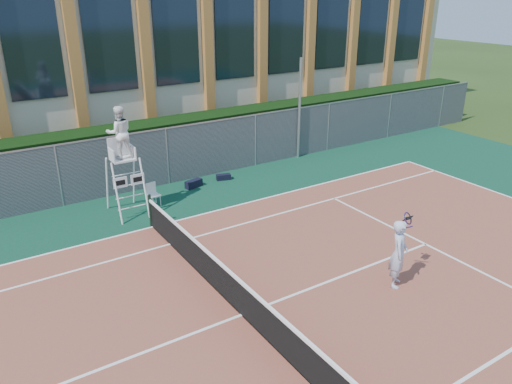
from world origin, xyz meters
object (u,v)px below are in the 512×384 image
plastic_chair (153,192)px  steel_pole (299,109)px  umpire_chair (120,136)px  tennis_player (399,253)px

plastic_chair → steel_pole: bearing=11.5°
steel_pole → umpire_chair: (-8.49, -1.65, 0.52)m
steel_pole → umpire_chair: 8.67m
umpire_chair → tennis_player: bearing=-62.1°
steel_pole → tennis_player: bearing=-113.5°
steel_pole → plastic_chair: 7.87m
umpire_chair → tennis_player: (4.27, -8.07, -1.77)m
umpire_chair → plastic_chair: size_ratio=4.55×
steel_pole → umpire_chair: bearing=-169.0°
steel_pole → tennis_player: size_ratio=2.42×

